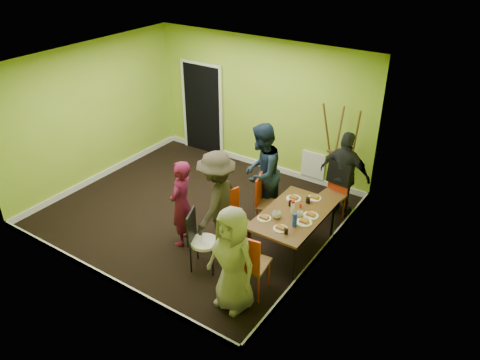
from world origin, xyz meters
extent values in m
plane|color=black|center=(0.00, 0.00, 0.00)|extent=(5.00, 5.00, 0.00)
cube|color=#9AB52E|center=(0.00, 2.25, 1.40)|extent=(5.00, 0.04, 2.80)
cube|color=#9AB52E|center=(0.00, -2.25, 1.40)|extent=(5.00, 0.04, 2.80)
cube|color=#9AB52E|center=(-2.50, 0.00, 1.40)|extent=(0.04, 4.50, 2.80)
cube|color=#9AB52E|center=(2.50, 0.00, 1.40)|extent=(0.04, 4.50, 2.80)
cube|color=white|center=(0.00, 0.00, 2.80)|extent=(5.00, 4.50, 0.04)
cube|color=black|center=(-1.50, 2.22, 1.02)|extent=(1.00, 0.05, 2.04)
cube|color=white|center=(1.30, 2.22, 0.40)|extent=(0.50, 0.04, 0.55)
cylinder|color=black|center=(1.66, -0.77, 0.35)|extent=(0.04, 0.04, 0.71)
cylinder|color=black|center=(2.44, -0.77, 0.35)|extent=(0.04, 0.04, 0.71)
cylinder|color=black|center=(1.66, 0.61, 0.35)|extent=(0.04, 0.04, 0.71)
cylinder|color=black|center=(2.44, 0.61, 0.35)|extent=(0.04, 0.04, 0.71)
cube|color=brown|center=(2.05, -0.08, 0.73)|extent=(0.90, 1.50, 0.04)
cylinder|color=red|center=(1.17, 0.44, 0.23)|extent=(0.03, 0.03, 0.46)
cylinder|color=red|center=(1.26, 0.11, 0.23)|extent=(0.03, 0.03, 0.46)
cylinder|color=red|center=(1.50, 0.54, 0.23)|extent=(0.03, 0.03, 0.46)
cylinder|color=red|center=(1.60, 0.20, 0.23)|extent=(0.03, 0.03, 0.46)
cube|color=brown|center=(1.38, 0.32, 0.46)|extent=(0.51, 0.51, 0.04)
cube|color=red|center=(1.20, 0.27, 0.74)|extent=(0.14, 0.38, 0.51)
cylinder|color=red|center=(1.11, -0.23, 0.23)|extent=(0.03, 0.03, 0.46)
cylinder|color=red|center=(0.99, -0.56, 0.23)|extent=(0.03, 0.03, 0.46)
cylinder|color=red|center=(1.44, -0.35, 0.23)|extent=(0.03, 0.03, 0.46)
cylinder|color=red|center=(1.32, -0.67, 0.23)|extent=(0.03, 0.03, 0.46)
cube|color=brown|center=(1.21, -0.45, 0.46)|extent=(0.52, 0.52, 0.04)
cube|color=red|center=(1.03, -0.39, 0.73)|extent=(0.16, 0.37, 0.51)
cylinder|color=red|center=(2.36, 1.32, 0.23)|extent=(0.03, 0.03, 0.47)
cylinder|color=red|center=(2.00, 1.37, 0.23)|extent=(0.03, 0.03, 0.47)
cylinder|color=red|center=(2.31, 0.97, 0.23)|extent=(0.03, 0.03, 0.47)
cylinder|color=red|center=(1.96, 1.02, 0.23)|extent=(0.03, 0.03, 0.47)
cube|color=brown|center=(2.16, 1.17, 0.47)|extent=(0.47, 0.47, 0.04)
cube|color=red|center=(2.18, 1.37, 0.75)|extent=(0.40, 0.08, 0.52)
cylinder|color=red|center=(1.83, -1.41, 0.25)|extent=(0.03, 0.03, 0.50)
cylinder|color=red|center=(2.21, -1.37, 0.25)|extent=(0.03, 0.03, 0.50)
cylinder|color=red|center=(1.78, -1.04, 0.25)|extent=(0.03, 0.03, 0.50)
cylinder|color=red|center=(2.16, -0.99, 0.25)|extent=(0.03, 0.03, 0.50)
cube|color=brown|center=(1.99, -1.20, 0.50)|extent=(0.50, 0.50, 0.04)
cube|color=red|center=(2.02, -1.41, 0.80)|extent=(0.42, 0.09, 0.55)
cylinder|color=black|center=(0.88, -1.05, 0.23)|extent=(0.03, 0.03, 0.46)
cylinder|color=black|center=(1.00, -1.37, 0.23)|extent=(0.03, 0.03, 0.46)
cylinder|color=black|center=(1.20, -0.93, 0.23)|extent=(0.03, 0.03, 0.46)
cylinder|color=black|center=(1.32, -1.25, 0.23)|extent=(0.03, 0.03, 0.46)
cylinder|color=white|center=(1.10, -1.15, 0.47)|extent=(0.43, 0.43, 0.05)
cube|color=black|center=(0.92, -1.22, 0.73)|extent=(0.17, 0.37, 0.51)
cylinder|color=brown|center=(1.64, 2.11, 0.93)|extent=(0.27, 0.44, 1.87)
cylinder|color=brown|center=(2.12, 2.11, 0.93)|extent=(0.27, 0.44, 1.87)
cylinder|color=brown|center=(1.88, 1.84, 0.93)|extent=(0.04, 0.42, 1.82)
cube|color=brown|center=(1.88, 2.05, 0.87)|extent=(0.50, 0.04, 0.04)
cylinder|color=white|center=(1.84, 0.31, 0.76)|extent=(0.25, 0.25, 0.01)
cylinder|color=white|center=(1.74, -0.46, 0.76)|extent=(0.22, 0.22, 0.01)
cylinder|color=white|center=(2.12, 0.51, 0.76)|extent=(0.22, 0.22, 0.01)
cylinder|color=white|center=(2.08, -0.56, 0.76)|extent=(0.22, 0.22, 0.01)
cylinder|color=white|center=(2.30, 0.01, 0.76)|extent=(0.24, 0.24, 0.01)
cylinder|color=white|center=(2.30, -0.22, 0.76)|extent=(0.25, 0.25, 0.01)
cylinder|color=white|center=(2.03, -0.08, 0.85)|extent=(0.06, 0.06, 0.20)
cylinder|color=#1732B2|center=(2.21, -0.37, 0.86)|extent=(0.07, 0.07, 0.22)
cylinder|color=red|center=(2.06, 0.13, 0.79)|extent=(0.04, 0.04, 0.08)
cylinder|color=black|center=(1.90, 0.09, 0.80)|extent=(0.06, 0.06, 0.10)
cylinder|color=black|center=(2.09, 0.33, 0.80)|extent=(0.07, 0.07, 0.10)
cylinder|color=black|center=(2.21, -0.62, 0.79)|extent=(0.06, 0.06, 0.08)
imported|color=white|center=(1.88, -0.33, 0.80)|extent=(0.13, 0.13, 0.10)
imported|color=white|center=(2.17, -0.10, 0.79)|extent=(0.09, 0.09, 0.09)
imported|color=#570F2A|center=(0.40, -0.83, 0.75)|extent=(0.48, 0.62, 1.50)
imported|color=#142234|center=(1.07, 0.54, 0.90)|extent=(0.83, 0.98, 1.80)
imported|color=#2E271E|center=(0.93, -0.58, 0.85)|extent=(0.82, 1.19, 1.70)
imported|color=black|center=(2.24, 1.47, 0.80)|extent=(0.96, 0.43, 1.60)
imported|color=gray|center=(1.92, -1.58, 0.79)|extent=(0.84, 0.61, 1.58)
camera|label=1|loc=(4.74, -5.63, 4.76)|focal=35.00mm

